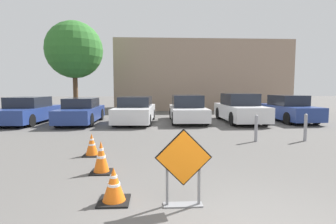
{
  "coord_description": "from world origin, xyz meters",
  "views": [
    {
      "loc": [
        -1.15,
        -2.94,
        1.9
      ],
      "look_at": [
        -0.36,
        11.91,
        0.54
      ],
      "focal_mm": 28.0,
      "sensor_mm": 36.0,
      "label": 1
    }
  ],
  "objects_px": {
    "traffic_cone_third": "(92,145)",
    "parked_car_sixth": "(288,109)",
    "traffic_cone_second": "(101,157)",
    "parked_car_third": "(135,111)",
    "traffic_cone_nearest": "(114,185)",
    "bollard_second": "(305,127)",
    "bollard_nearest": "(256,127)",
    "road_closed_sign": "(183,165)",
    "parked_car_fifth": "(240,109)",
    "parked_car_second": "(81,111)",
    "parked_car_fourth": "(187,110)",
    "parked_car_nearest": "(28,111)"
  },
  "relations": [
    {
      "from": "traffic_cone_third",
      "to": "parked_car_sixth",
      "type": "relative_size",
      "value": 0.14
    },
    {
      "from": "traffic_cone_second",
      "to": "parked_car_third",
      "type": "height_order",
      "value": "parked_car_third"
    },
    {
      "from": "traffic_cone_nearest",
      "to": "parked_car_sixth",
      "type": "bearing_deg",
      "value": 50.87
    },
    {
      "from": "parked_car_third",
      "to": "bollard_second",
      "type": "relative_size",
      "value": 4.73
    },
    {
      "from": "traffic_cone_third",
      "to": "bollard_nearest",
      "type": "relative_size",
      "value": 0.65
    },
    {
      "from": "road_closed_sign",
      "to": "traffic_cone_third",
      "type": "xyz_separation_m",
      "value": [
        -2.22,
        3.32,
        -0.37
      ]
    },
    {
      "from": "traffic_cone_second",
      "to": "parked_car_fifth",
      "type": "xyz_separation_m",
      "value": [
        5.96,
        8.48,
        0.39
      ]
    },
    {
      "from": "traffic_cone_nearest",
      "to": "road_closed_sign",
      "type": "bearing_deg",
      "value": -11.84
    },
    {
      "from": "parked_car_second",
      "to": "parked_car_fifth",
      "type": "relative_size",
      "value": 0.98
    },
    {
      "from": "road_closed_sign",
      "to": "traffic_cone_third",
      "type": "relative_size",
      "value": 2.02
    },
    {
      "from": "traffic_cone_third",
      "to": "traffic_cone_second",
      "type": "bearing_deg",
      "value": -69.63
    },
    {
      "from": "traffic_cone_nearest",
      "to": "bollard_nearest",
      "type": "bearing_deg",
      "value": 47.88
    },
    {
      "from": "bollard_nearest",
      "to": "bollard_second",
      "type": "distance_m",
      "value": 1.81
    },
    {
      "from": "traffic_cone_nearest",
      "to": "parked_car_third",
      "type": "relative_size",
      "value": 0.13
    },
    {
      "from": "bollard_nearest",
      "to": "parked_car_third",
      "type": "bearing_deg",
      "value": 130.76
    },
    {
      "from": "parked_car_third",
      "to": "parked_car_fourth",
      "type": "distance_m",
      "value": 2.9
    },
    {
      "from": "parked_car_second",
      "to": "bollard_second",
      "type": "height_order",
      "value": "parked_car_second"
    },
    {
      "from": "parked_car_fifth",
      "to": "parked_car_nearest",
      "type": "bearing_deg",
      "value": -0.95
    },
    {
      "from": "parked_car_third",
      "to": "bollard_nearest",
      "type": "distance_m",
      "value": 7.1
    },
    {
      "from": "road_closed_sign",
      "to": "traffic_cone_nearest",
      "type": "distance_m",
      "value": 1.23
    },
    {
      "from": "traffic_cone_second",
      "to": "bollard_second",
      "type": "distance_m",
      "value": 7.34
    },
    {
      "from": "parked_car_nearest",
      "to": "traffic_cone_nearest",
      "type": "bearing_deg",
      "value": 123.35
    },
    {
      "from": "road_closed_sign",
      "to": "bollard_second",
      "type": "bearing_deg",
      "value": 45.14
    },
    {
      "from": "parked_car_third",
      "to": "parked_car_fifth",
      "type": "bearing_deg",
      "value": -177.07
    },
    {
      "from": "traffic_cone_third",
      "to": "bollard_second",
      "type": "xyz_separation_m",
      "value": [
        7.17,
        1.66,
        0.22
      ]
    },
    {
      "from": "parked_car_third",
      "to": "parked_car_fourth",
      "type": "relative_size",
      "value": 1.03
    },
    {
      "from": "road_closed_sign",
      "to": "parked_car_fourth",
      "type": "distance_m",
      "value": 10.68
    },
    {
      "from": "road_closed_sign",
      "to": "bollard_second",
      "type": "xyz_separation_m",
      "value": [
        4.96,
        4.98,
        -0.16
      ]
    },
    {
      "from": "traffic_cone_nearest",
      "to": "parked_car_fourth",
      "type": "relative_size",
      "value": 0.13
    },
    {
      "from": "traffic_cone_second",
      "to": "parked_car_nearest",
      "type": "bearing_deg",
      "value": 122.97
    },
    {
      "from": "parked_car_second",
      "to": "bollard_nearest",
      "type": "bearing_deg",
      "value": 144.11
    },
    {
      "from": "traffic_cone_second",
      "to": "parked_car_fifth",
      "type": "distance_m",
      "value": 10.37
    },
    {
      "from": "traffic_cone_nearest",
      "to": "bollard_second",
      "type": "height_order",
      "value": "bollard_second"
    },
    {
      "from": "road_closed_sign",
      "to": "parked_car_fourth",
      "type": "xyz_separation_m",
      "value": [
        1.41,
        10.58,
        0.01
      ]
    },
    {
      "from": "bollard_second",
      "to": "road_closed_sign",
      "type": "bearing_deg",
      "value": -134.86
    },
    {
      "from": "parked_car_third",
      "to": "bollard_second",
      "type": "height_order",
      "value": "parked_car_third"
    },
    {
      "from": "traffic_cone_nearest",
      "to": "parked_car_fifth",
      "type": "height_order",
      "value": "parked_car_fifth"
    },
    {
      "from": "road_closed_sign",
      "to": "parked_car_fifth",
      "type": "relative_size",
      "value": 0.27
    },
    {
      "from": "parked_car_second",
      "to": "bollard_nearest",
      "type": "height_order",
      "value": "parked_car_second"
    },
    {
      "from": "parked_car_sixth",
      "to": "bollard_second",
      "type": "height_order",
      "value": "parked_car_sixth"
    },
    {
      "from": "road_closed_sign",
      "to": "parked_car_second",
      "type": "distance_m",
      "value": 11.14
    },
    {
      "from": "parked_car_fourth",
      "to": "parked_car_sixth",
      "type": "distance_m",
      "value": 5.79
    },
    {
      "from": "traffic_cone_second",
      "to": "traffic_cone_nearest",
      "type": "bearing_deg",
      "value": -71.66
    },
    {
      "from": "road_closed_sign",
      "to": "parked_car_nearest",
      "type": "bearing_deg",
      "value": 124.82
    },
    {
      "from": "traffic_cone_nearest",
      "to": "bollard_second",
      "type": "distance_m",
      "value": 7.72
    },
    {
      "from": "traffic_cone_second",
      "to": "bollard_nearest",
      "type": "distance_m",
      "value": 5.77
    },
    {
      "from": "traffic_cone_third",
      "to": "road_closed_sign",
      "type": "bearing_deg",
      "value": -56.23
    },
    {
      "from": "traffic_cone_nearest",
      "to": "bollard_second",
      "type": "xyz_separation_m",
      "value": [
        6.09,
        4.74,
        0.24
      ]
    },
    {
      "from": "traffic_cone_third",
      "to": "traffic_cone_nearest",
      "type": "bearing_deg",
      "value": -70.65
    },
    {
      "from": "parked_car_second",
      "to": "parked_car_third",
      "type": "relative_size",
      "value": 0.97
    }
  ]
}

